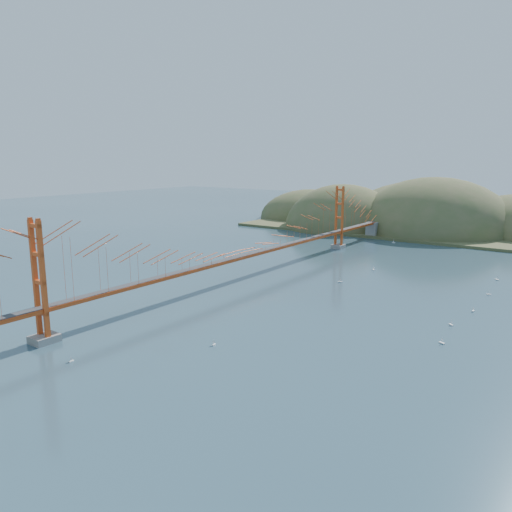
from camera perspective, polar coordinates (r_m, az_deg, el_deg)
The scene contains 13 objects.
ground at distance 70.46m, azimuth -1.72°, elevation -2.69°, with size 320.00×320.00×0.00m, color #2A4555.
bridge at distance 69.24m, azimuth -1.66°, elevation 2.98°, with size 2.20×94.40×12.00m.
far_headlands at distance 129.92m, azimuth 17.96°, elevation 3.24°, with size 84.00×58.00×25.00m.
sailboat_12 at distance 103.81m, azimuth 15.46°, elevation 1.55°, with size 0.60×0.48×0.71m.
sailboat_6 at distance 49.99m, azimuth 20.48°, elevation -9.20°, with size 0.62×0.62×0.69m.
sailboat_16 at distance 78.03m, azimuth 13.28°, elevation -1.49°, with size 0.67×0.67×0.73m.
sailboat_1 at distance 55.47m, azimuth 21.41°, elevation -7.24°, with size 0.61×0.61×0.63m.
sailboat_3 at distance 69.81m, azimuth 9.59°, elevation -2.84°, with size 0.66×0.66×0.72m.
sailboat_8 at distance 69.16m, azimuth 25.06°, elevation -3.93°, with size 0.52×0.51×0.58m.
sailboat_14 at distance 61.15m, azimuth 23.57°, elevation -5.71°, with size 0.46×0.52×0.59m.
sailboat_10 at distance 45.79m, azimuth -20.36°, elevation -11.12°, with size 0.43×0.49×0.56m.
sailboat_0 at distance 46.68m, azimuth -4.84°, elevation -9.97°, with size 0.48×0.53×0.59m.
sailboat_extra_0 at distance 77.79m, azimuth 25.84°, elevation -2.38°, with size 0.63×0.63×0.68m.
Camera 1 is at (41.92, -54.00, 17.08)m, focal length 35.00 mm.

